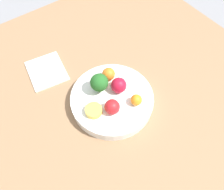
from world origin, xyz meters
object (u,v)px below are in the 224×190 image
(orange_front, at_px, (136,100))
(orange_back, at_px, (109,74))
(apple_red, at_px, (119,85))
(napkin, at_px, (47,71))
(broccoli, at_px, (99,83))
(bowl, at_px, (112,100))
(small_cup, at_px, (94,111))
(apple_green, at_px, (112,107))

(orange_front, distance_m, orange_back, 0.13)
(apple_red, bearing_deg, napkin, 122.07)
(broccoli, xyz_separation_m, apple_red, (0.05, -0.04, -0.02))
(broccoli, relative_size, apple_red, 1.40)
(bowl, relative_size, napkin, 1.62)
(apple_red, xyz_separation_m, small_cup, (-0.11, -0.02, -0.02))
(broccoli, height_order, apple_green, broccoli)
(bowl, distance_m, napkin, 0.28)
(orange_front, xyz_separation_m, orange_back, (-0.01, 0.13, 0.00))
(apple_green, xyz_separation_m, orange_back, (0.06, 0.11, -0.00))
(apple_red, distance_m, orange_front, 0.07)
(bowl, distance_m, apple_green, 0.07)
(bowl, relative_size, orange_front, 7.56)
(apple_green, height_order, small_cup, apple_green)
(apple_red, relative_size, small_cup, 0.97)
(apple_green, bearing_deg, small_cup, 149.14)
(apple_green, distance_m, napkin, 0.31)
(bowl, xyz_separation_m, small_cup, (-0.08, -0.01, 0.03))
(broccoli, relative_size, napkin, 0.43)
(apple_green, bearing_deg, bowl, 54.54)
(orange_front, bearing_deg, apple_green, 164.38)
(apple_red, relative_size, orange_front, 1.42)
(apple_green, bearing_deg, napkin, 106.76)
(broccoli, xyz_separation_m, apple_green, (-0.01, -0.09, -0.02))
(orange_front, bearing_deg, orange_back, 95.69)
(orange_back, bearing_deg, bowl, -117.36)
(broccoli, relative_size, orange_back, 1.63)
(apple_green, xyz_separation_m, small_cup, (-0.05, 0.03, -0.01))
(broccoli, xyz_separation_m, orange_front, (0.06, -0.11, -0.02))
(apple_green, height_order, orange_back, apple_green)
(broccoli, relative_size, orange_front, 1.99)
(apple_red, xyz_separation_m, apple_green, (-0.06, -0.05, -0.00))
(apple_red, xyz_separation_m, orange_back, (0.00, 0.06, -0.00))
(orange_back, height_order, small_cup, orange_back)
(apple_green, relative_size, orange_front, 1.33)
(apple_red, relative_size, orange_back, 1.16)
(orange_back, bearing_deg, orange_front, -84.31)
(orange_front, bearing_deg, broccoli, 121.05)
(apple_green, xyz_separation_m, orange_front, (0.08, -0.02, -0.01))
(small_cup, distance_m, napkin, 0.27)
(bowl, xyz_separation_m, orange_back, (0.03, 0.07, 0.04))
(small_cup, bearing_deg, orange_back, 35.11)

